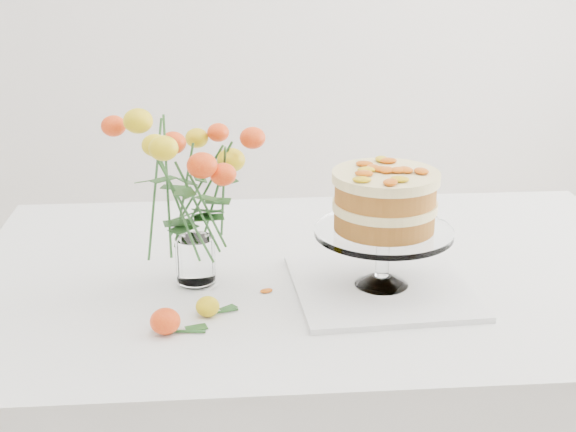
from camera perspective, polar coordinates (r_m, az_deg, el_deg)
The scene contains 8 objects.
table at distance 1.66m, azimuth 2.43°, elevation -6.36°, with size 1.43×0.93×0.76m.
napkin at distance 1.55m, azimuth 6.65°, elevation -5.02°, with size 0.33×0.33×0.01m, color white.
cake_stand at distance 1.49m, azimuth 6.89°, elevation 0.65°, with size 0.26×0.26×0.23m.
rose_vase at distance 1.50m, azimuth -6.86°, elevation 3.00°, with size 0.27×0.27×0.38m.
loose_rose_near at distance 1.44m, azimuth -5.72°, elevation -6.43°, with size 0.08×0.04×0.04m.
loose_rose_far at distance 1.39m, azimuth -8.71°, elevation -7.42°, with size 0.09×0.05×0.04m.
stray_petal_a at distance 1.53m, azimuth -1.55°, elevation -5.35°, with size 0.03×0.02×0.00m, color gold.
stray_petal_b at distance 1.50m, azimuth 2.37°, elevation -5.86°, with size 0.03×0.02×0.00m, color gold.
Camera 1 is at (-0.19, -1.48, 1.41)m, focal length 50.00 mm.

